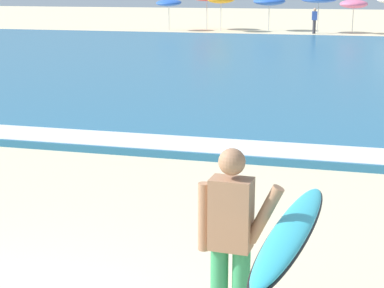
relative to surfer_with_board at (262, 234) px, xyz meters
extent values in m
cube|color=teal|center=(-2.13, 19.62, -0.97)|extent=(120.00, 28.00, 0.14)
cube|color=white|center=(-2.13, 6.22, -0.89)|extent=(120.00, 1.11, 0.01)
cube|color=#9E7051|center=(-0.26, 0.02, 0.14)|extent=(0.35, 0.24, 0.60)
sphere|color=#9E7051|center=(-0.26, 0.02, 0.58)|extent=(0.22, 0.22, 0.22)
cylinder|color=#9E7051|center=(-0.49, 0.03, 0.09)|extent=(0.10, 0.10, 0.58)
cylinder|color=#9E7051|center=(0.01, 0.02, 0.16)|extent=(0.32, 0.12, 0.51)
ellipsoid|color=#33BCD6|center=(0.25, -0.01, 0.09)|extent=(0.43, 2.88, 0.34)
ellipsoid|color=black|center=(0.25, -0.01, 0.07)|extent=(0.46, 2.99, 0.31)
cylinder|color=beige|center=(-12.12, 36.98, -0.16)|extent=(0.05, 0.05, 1.76)
ellipsoid|color=blue|center=(-12.12, 36.98, 0.79)|extent=(1.70, 1.74, 0.56)
cylinder|color=beige|center=(-9.91, 38.66, 0.00)|extent=(0.05, 0.05, 2.08)
cylinder|color=beige|center=(-8.54, 36.94, -0.04)|extent=(0.05, 0.05, 1.99)
cylinder|color=beige|center=(-5.61, 38.56, -0.11)|extent=(0.05, 0.05, 1.85)
ellipsoid|color=blue|center=(-5.61, 38.56, 0.89)|extent=(2.12, 2.14, 0.65)
cylinder|color=beige|center=(-2.30, 37.48, -0.03)|extent=(0.05, 0.05, 2.01)
ellipsoid|color=blue|center=(-2.30, 37.48, 1.03)|extent=(2.21, 2.21, 0.41)
cylinder|color=beige|center=(-0.12, 37.23, -0.16)|extent=(0.05, 0.05, 1.75)
ellipsoid|color=pink|center=(-0.12, 37.23, 0.79)|extent=(1.73, 1.75, 0.57)
cylinder|color=#383842|center=(-2.44, 36.50, -0.62)|extent=(0.20, 0.20, 0.84)
cube|color=#2D4CA5|center=(-2.44, 36.50, 0.07)|extent=(0.32, 0.20, 0.54)
sphere|color=tan|center=(-2.44, 36.50, 0.44)|extent=(0.20, 0.20, 0.20)
camera|label=1|loc=(0.70, -4.80, 1.95)|focal=59.87mm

